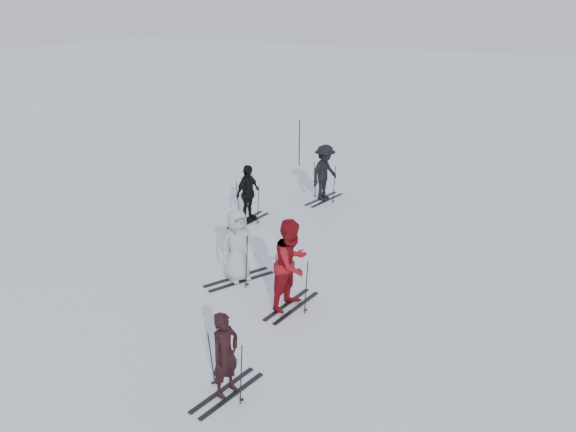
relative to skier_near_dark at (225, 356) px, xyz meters
The scene contains 12 objects.
ground 4.91m from the skier_near_dark, 113.45° to the left, with size 120.00×120.00×0.00m, color silver.
skier_near_dark is the anchor object (origin of this frame).
skier_red 3.07m from the skier_near_dark, 98.54° to the left, with size 0.97×0.76×2.00m, color maroon.
skier_grey 4.09m from the skier_near_dark, 121.73° to the left, with size 0.85×0.55×1.74m, color #AEB2B8.
skier_uphill_left 7.83m from the skier_near_dark, 120.92° to the left, with size 1.00×0.42×1.70m, color black.
skier_uphill_far 9.94m from the skier_near_dark, 106.89° to the left, with size 1.18×0.68×1.83m, color black.
skis_near_dark 0.20m from the skier_near_dark, ahead, with size 0.82×1.54×1.13m, color black, non-canonical shape.
skis_red 3.06m from the skier_near_dark, 98.54° to the left, with size 0.89×1.68×1.22m, color black, non-canonical shape.
skis_grey 4.09m from the skier_near_dark, 121.73° to the left, with size 0.94×1.78×1.30m, color black, non-canonical shape.
skis_uphill_left 7.83m from the skier_near_dark, 120.92° to the left, with size 0.89×1.68×1.22m, color black, non-canonical shape.
skis_uphill_far 9.94m from the skier_near_dark, 106.89° to the left, with size 0.92×1.73×1.26m, color black, non-canonical shape.
piste_marker 13.81m from the skier_near_dark, 113.66° to the left, with size 0.04×0.04×1.80m, color black.
Camera 1 is at (6.69, -10.67, 6.31)m, focal length 35.00 mm.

